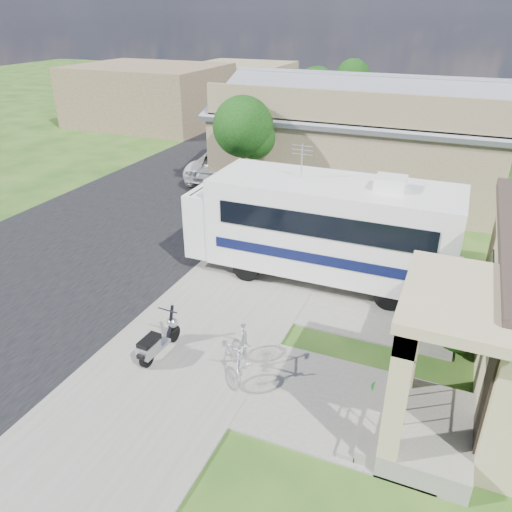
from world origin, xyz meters
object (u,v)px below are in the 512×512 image
at_px(scooter, 157,342).
at_px(bicycle, 242,354).
at_px(van, 277,131).
at_px(garden_hose, 380,391).
at_px(shrub, 457,307).
at_px(pickup_truck, 228,162).
at_px(motorhome, 322,225).

height_order(scooter, bicycle, scooter).
distance_m(van, garden_hose, 22.37).
height_order(shrub, bicycle, shrub).
height_order(shrub, garden_hose, shrub).
xyz_separation_m(shrub, bicycle, (-4.34, -2.82, -0.70)).
height_order(pickup_truck, van, van).
bearing_deg(motorhome, pickup_truck, 130.53).
distance_m(scooter, van, 21.33).
bearing_deg(van, garden_hose, -75.53).
bearing_deg(bicycle, scooter, 169.78).
relative_size(bicycle, garden_hose, 4.51).
bearing_deg(bicycle, van, 91.07).
height_order(shrub, van, shrub).
xyz_separation_m(shrub, pickup_truck, (-11.11, 10.53, -0.45)).
relative_size(shrub, pickup_truck, 0.43).
bearing_deg(van, bicycle, -83.41).
relative_size(motorhome, garden_hose, 20.41).
distance_m(shrub, scooter, 7.18).
relative_size(shrub, bicycle, 1.36).
xyz_separation_m(scooter, garden_hose, (5.16, 0.77, -0.37)).
bearing_deg(garden_hose, shrub, 61.31).
bearing_deg(pickup_truck, shrub, 131.65).
height_order(scooter, pickup_truck, pickup_truck).
bearing_deg(motorhome, shrub, -30.45).
relative_size(bicycle, pickup_truck, 0.31).
bearing_deg(scooter, garden_hose, 11.29).
height_order(bicycle, van, van).
relative_size(scooter, van, 0.27).
bearing_deg(shrub, garden_hose, -118.69).
xyz_separation_m(bicycle, garden_hose, (3.06, 0.50, -0.44)).
bearing_deg(garden_hose, scooter, -171.53).
bearing_deg(bicycle, motorhome, 68.94).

